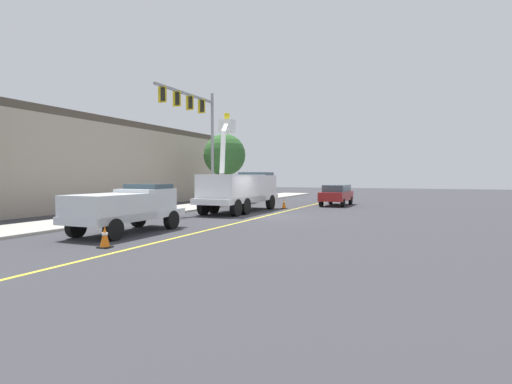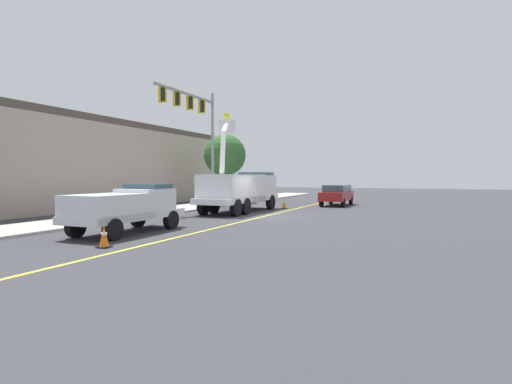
# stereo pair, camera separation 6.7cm
# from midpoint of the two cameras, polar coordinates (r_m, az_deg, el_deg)

# --- Properties ---
(ground) EXTENTS (120.00, 120.00, 0.00)m
(ground) POSITION_cam_midpoint_polar(r_m,az_deg,el_deg) (24.49, 1.36, -3.41)
(ground) COLOR #38383D
(sidewalk_far_side) EXTENTS (60.07, 5.14, 0.12)m
(sidewalk_far_side) POSITION_cam_midpoint_polar(r_m,az_deg,el_deg) (28.20, -13.01, -2.60)
(sidewalk_far_side) COLOR #B2ADA3
(sidewalk_far_side) RESTS_ON ground
(lane_centre_stripe) EXTENTS (49.99, 1.44, 0.01)m
(lane_centre_stripe) POSITION_cam_midpoint_polar(r_m,az_deg,el_deg) (24.49, 1.36, -3.40)
(lane_centre_stripe) COLOR yellow
(lane_centre_stripe) RESTS_ON ground
(utility_bucket_truck) EXTENTS (8.26, 3.29, 6.84)m
(utility_bucket_truck) POSITION_cam_midpoint_polar(r_m,az_deg,el_deg) (27.45, -2.16, 0.56)
(utility_bucket_truck) COLOR white
(utility_bucket_truck) RESTS_ON ground
(service_pickup_truck) EXTENTS (5.65, 2.31, 2.06)m
(service_pickup_truck) POSITION_cam_midpoint_polar(r_m,az_deg,el_deg) (18.06, -17.64, -1.99)
(service_pickup_truck) COLOR silver
(service_pickup_truck) RESTS_ON ground
(passing_minivan) EXTENTS (4.85, 2.05, 1.69)m
(passing_minivan) POSITION_cam_midpoint_polar(r_m,az_deg,el_deg) (33.91, 11.32, -0.23)
(passing_minivan) COLOR maroon
(passing_minivan) RESTS_ON ground
(traffic_cone_leading) EXTENTS (0.40, 0.40, 0.76)m
(traffic_cone_leading) POSITION_cam_midpoint_polar(r_m,az_deg,el_deg) (14.72, -20.40, -5.89)
(traffic_cone_leading) COLOR black
(traffic_cone_leading) RESTS_ON ground
(traffic_cone_mid_front) EXTENTS (0.40, 0.40, 0.78)m
(traffic_cone_mid_front) POSITION_cam_midpoint_polar(r_m,az_deg,el_deg) (30.09, 4.04, -1.63)
(traffic_cone_mid_front) COLOR black
(traffic_cone_mid_front) RESTS_ON ground
(traffic_signal_mast) EXTENTS (7.28, 0.69, 8.81)m
(traffic_signal_mast) POSITION_cam_midpoint_polar(r_m,az_deg,el_deg) (30.14, -8.28, 9.88)
(traffic_signal_mast) COLOR gray
(traffic_signal_mast) RESTS_ON ground
(commercial_building_backdrop) EXTENTS (26.70, 9.64, 6.73)m
(commercial_building_backdrop) POSITION_cam_midpoint_polar(r_m,az_deg,el_deg) (37.65, -20.29, 3.56)
(commercial_building_backdrop) COLOR #A89989
(commercial_building_backdrop) RESTS_ON ground
(street_tree_right) EXTENTS (3.86, 3.86, 6.29)m
(street_tree_right) POSITION_cam_midpoint_polar(r_m,az_deg,el_deg) (37.62, -4.33, 5.18)
(street_tree_right) COLOR brown
(street_tree_right) RESTS_ON ground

